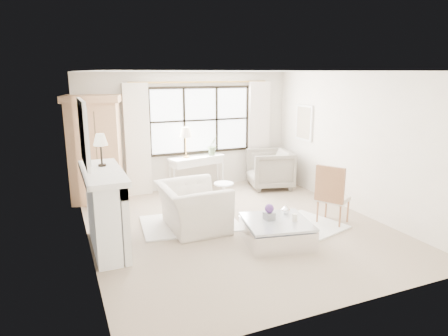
% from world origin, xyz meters
% --- Properties ---
extents(floor, '(5.50, 5.50, 0.00)m').
position_xyz_m(floor, '(0.00, 0.00, 0.00)').
color(floor, tan).
rests_on(floor, ground).
extents(ceiling, '(5.50, 5.50, 0.00)m').
position_xyz_m(ceiling, '(0.00, 0.00, 2.70)').
color(ceiling, white).
rests_on(ceiling, ground).
extents(wall_back, '(5.00, 0.00, 5.00)m').
position_xyz_m(wall_back, '(0.00, 2.75, 1.35)').
color(wall_back, beige).
rests_on(wall_back, ground).
extents(wall_front, '(5.00, 0.00, 5.00)m').
position_xyz_m(wall_front, '(0.00, -2.75, 1.35)').
color(wall_front, white).
rests_on(wall_front, ground).
extents(wall_left, '(0.00, 5.50, 5.50)m').
position_xyz_m(wall_left, '(-2.50, 0.00, 1.35)').
color(wall_left, beige).
rests_on(wall_left, ground).
extents(wall_right, '(0.00, 5.50, 5.50)m').
position_xyz_m(wall_right, '(2.50, 0.00, 1.35)').
color(wall_right, white).
rests_on(wall_right, ground).
extents(window_pane, '(2.40, 0.02, 1.50)m').
position_xyz_m(window_pane, '(0.30, 2.73, 1.60)').
color(window_pane, white).
rests_on(window_pane, wall_back).
extents(window_frame, '(2.50, 0.04, 1.50)m').
position_xyz_m(window_frame, '(0.30, 2.72, 1.60)').
color(window_frame, black).
rests_on(window_frame, wall_back).
extents(curtain_rod, '(3.30, 0.04, 0.04)m').
position_xyz_m(curtain_rod, '(0.30, 2.67, 2.47)').
color(curtain_rod, '#B0853D').
rests_on(curtain_rod, wall_back).
extents(curtain_left, '(0.55, 0.10, 2.47)m').
position_xyz_m(curtain_left, '(-1.20, 2.65, 1.24)').
color(curtain_left, white).
rests_on(curtain_left, ground).
extents(curtain_right, '(0.55, 0.10, 2.47)m').
position_xyz_m(curtain_right, '(1.80, 2.65, 1.24)').
color(curtain_right, silver).
rests_on(curtain_right, ground).
extents(fireplace, '(0.58, 1.66, 1.26)m').
position_xyz_m(fireplace, '(-2.27, 0.00, 0.65)').
color(fireplace, white).
rests_on(fireplace, ground).
extents(mirror_frame, '(0.05, 1.15, 0.95)m').
position_xyz_m(mirror_frame, '(-2.47, 0.00, 1.84)').
color(mirror_frame, white).
rests_on(mirror_frame, wall_left).
extents(mirror_glass, '(0.02, 1.00, 0.80)m').
position_xyz_m(mirror_glass, '(-2.44, 0.00, 1.84)').
color(mirror_glass, '#B6BBC1').
rests_on(mirror_glass, wall_left).
extents(art_frame, '(0.04, 0.62, 0.82)m').
position_xyz_m(art_frame, '(2.47, 1.70, 1.55)').
color(art_frame, white).
rests_on(art_frame, wall_right).
extents(art_canvas, '(0.01, 0.52, 0.72)m').
position_xyz_m(art_canvas, '(2.45, 1.70, 1.55)').
color(art_canvas, '#BDAC93').
rests_on(art_canvas, wall_right).
extents(mantel_lamp, '(0.22, 0.22, 0.51)m').
position_xyz_m(mantel_lamp, '(-2.22, 0.28, 1.65)').
color(mantel_lamp, black).
rests_on(mantel_lamp, fireplace).
extents(armoire, '(1.26, 0.96, 2.24)m').
position_xyz_m(armoire, '(-2.12, 2.46, 1.14)').
color(armoire, tan).
rests_on(armoire, floor).
extents(console_table, '(1.37, 0.73, 0.80)m').
position_xyz_m(console_table, '(0.10, 2.48, 0.40)').
color(console_table, white).
rests_on(console_table, floor).
extents(console_lamp, '(0.28, 0.28, 0.69)m').
position_xyz_m(console_lamp, '(-0.15, 2.48, 1.36)').
color(console_lamp, gold).
rests_on(console_lamp, console_table).
extents(orchid_plant, '(0.31, 0.29, 0.45)m').
position_xyz_m(orchid_plant, '(0.50, 2.48, 1.03)').
color(orchid_plant, '#607B52').
rests_on(orchid_plant, console_table).
extents(side_table, '(0.40, 0.40, 0.51)m').
position_xyz_m(side_table, '(0.20, 1.12, 0.33)').
color(side_table, white).
rests_on(side_table, floor).
extents(rug_left, '(1.82, 1.38, 0.03)m').
position_xyz_m(rug_left, '(-0.74, 0.47, 0.02)').
color(rug_left, white).
rests_on(rug_left, floor).
extents(rug_right, '(1.80, 1.55, 0.03)m').
position_xyz_m(rug_right, '(0.94, -0.49, 0.01)').
color(rug_right, white).
rests_on(rug_right, floor).
extents(club_armchair, '(1.08, 1.24, 0.80)m').
position_xyz_m(club_armchair, '(-0.75, 0.26, 0.40)').
color(club_armchair, silver).
rests_on(club_armchair, floor).
extents(wingback_chair, '(1.20, 1.18, 0.90)m').
position_xyz_m(wingback_chair, '(1.77, 2.00, 0.45)').
color(wingback_chair, gray).
rests_on(wingback_chair, floor).
extents(french_chair, '(0.66, 0.66, 1.08)m').
position_xyz_m(french_chair, '(1.66, -0.49, 0.31)').
color(french_chair, '#A26A44').
rests_on(french_chair, floor).
extents(coffee_table, '(1.18, 1.18, 0.38)m').
position_xyz_m(coffee_table, '(0.29, -0.85, 0.18)').
color(coffee_table, white).
rests_on(coffee_table, floor).
extents(planter_box, '(0.17, 0.17, 0.11)m').
position_xyz_m(planter_box, '(0.20, -0.76, 0.44)').
color(planter_box, slate).
rests_on(planter_box, coffee_table).
extents(planter_flowers, '(0.15, 0.15, 0.15)m').
position_xyz_m(planter_flowers, '(0.20, -0.76, 0.57)').
color(planter_flowers, '#562F76').
rests_on(planter_flowers, planter_box).
extents(pillar_candle, '(0.08, 0.08, 0.12)m').
position_xyz_m(pillar_candle, '(0.53, -0.98, 0.44)').
color(pillar_candle, beige).
rests_on(pillar_candle, coffee_table).
extents(coffee_vase, '(0.17, 0.17, 0.15)m').
position_xyz_m(coffee_vase, '(0.59, -0.62, 0.46)').
color(coffee_vase, white).
rests_on(coffee_vase, coffee_table).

